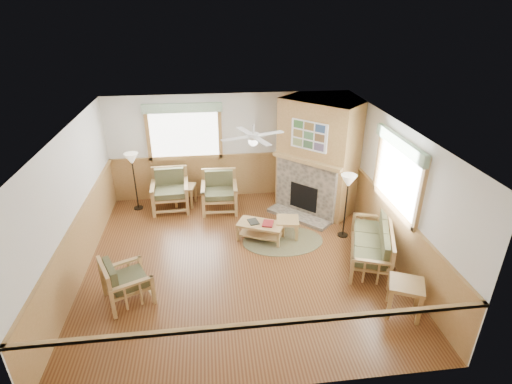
{
  "coord_description": "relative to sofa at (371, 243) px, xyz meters",
  "views": [
    {
      "loc": [
        -0.49,
        -6.63,
        4.72
      ],
      "look_at": [
        0.4,
        0.7,
        1.15
      ],
      "focal_mm": 28.0,
      "sensor_mm": 36.0,
      "label": 1
    }
  ],
  "objects": [
    {
      "name": "ceiling_fan",
      "position": [
        -2.25,
        0.62,
        2.25
      ],
      "size": [
        1.59,
        1.59,
        0.36
      ],
      "primitive_type": null,
      "rotation": [
        0.0,
        0.0,
        0.35
      ],
      "color": "white",
      "rests_on": "ceiling"
    },
    {
      "name": "armchair_back_left",
      "position": [
        -4.07,
        2.71,
        0.08
      ],
      "size": [
        0.91,
        0.91,
        0.98
      ],
      "primitive_type": null,
      "rotation": [
        0.0,
        0.0,
        0.05
      ],
      "color": "tan",
      "rests_on": "floor"
    },
    {
      "name": "window_right",
      "position": [
        0.41,
        0.12,
        2.12
      ],
      "size": [
        0.16,
        1.9,
        1.5
      ],
      "primitive_type": null,
      "color": "white",
      "rests_on": "wall_right"
    },
    {
      "name": "sofa",
      "position": [
        0.0,
        0.0,
        0.0
      ],
      "size": [
        1.92,
        1.3,
        0.82
      ],
      "primitive_type": null,
      "rotation": [
        0.0,
        0.0,
        -1.92
      ],
      "color": "tan",
      "rests_on": "floor"
    },
    {
      "name": "wall_back",
      "position": [
        -2.55,
        3.32,
        0.94
      ],
      "size": [
        6.0,
        0.02,
        2.7
      ],
      "primitive_type": "cube",
      "color": "silver",
      "rests_on": "floor"
    },
    {
      "name": "end_table_sofa",
      "position": [
        -0.0,
        -1.5,
        -0.11
      ],
      "size": [
        0.71,
        0.7,
        0.6
      ],
      "primitive_type": null,
      "rotation": [
        0.0,
        0.0,
        -0.43
      ],
      "color": "tan",
      "rests_on": "floor"
    },
    {
      "name": "wall_right",
      "position": [
        0.45,
        0.32,
        0.94
      ],
      "size": [
        0.02,
        6.0,
        2.7
      ],
      "primitive_type": "cube",
      "color": "silver",
      "rests_on": "floor"
    },
    {
      "name": "ceiling",
      "position": [
        -2.55,
        0.32,
        2.29
      ],
      "size": [
        6.0,
        6.0,
        0.01
      ],
      "primitive_type": "cube",
      "color": "white",
      "rests_on": "floor"
    },
    {
      "name": "floor_lamp_right",
      "position": [
        -0.22,
        0.95,
        0.32
      ],
      "size": [
        0.43,
        0.43,
        1.47
      ],
      "primitive_type": null,
      "rotation": [
        0.0,
        0.0,
        -0.33
      ],
      "color": "black",
      "rests_on": "floor"
    },
    {
      "name": "book_dark",
      "position": [
        -2.2,
        1.11,
        0.01
      ],
      "size": [
        0.25,
        0.31,
        0.03
      ],
      "primitive_type": "cube",
      "rotation": [
        0.0,
        0.0,
        0.21
      ],
      "color": "#262620",
      "rests_on": "coffee_table"
    },
    {
      "name": "braided_rug",
      "position": [
        -1.58,
        0.89,
        -0.4
      ],
      "size": [
        1.79,
        1.79,
        0.01
      ],
      "primitive_type": "cylinder",
      "rotation": [
        0.0,
        0.0,
        0.03
      ],
      "color": "brown",
      "rests_on": "floor"
    },
    {
      "name": "wall_front",
      "position": [
        -2.55,
        -2.68,
        0.94
      ],
      "size": [
        6.0,
        0.02,
        2.7
      ],
      "primitive_type": "cube",
      "color": "silver",
      "rests_on": "floor"
    },
    {
      "name": "end_table_chairs",
      "position": [
        -3.72,
        2.87,
        -0.14
      ],
      "size": [
        0.56,
        0.55,
        0.53
      ],
      "primitive_type": null,
      "rotation": [
        0.0,
        0.0,
        -0.23
      ],
      "color": "tan",
      "rests_on": "floor"
    },
    {
      "name": "footstool",
      "position": [
        -1.45,
        1.09,
        -0.2
      ],
      "size": [
        0.56,
        0.56,
        0.42
      ],
      "primitive_type": null,
      "rotation": [
        0.0,
        0.0,
        -0.18
      ],
      "color": "tan",
      "rests_on": "floor"
    },
    {
      "name": "floor",
      "position": [
        -2.55,
        0.32,
        -0.41
      ],
      "size": [
        6.0,
        6.0,
        0.01
      ],
      "primitive_type": "cube",
      "color": "brown",
      "rests_on": "ground"
    },
    {
      "name": "armchair_back_right",
      "position": [
        -2.87,
        2.51,
        0.06
      ],
      "size": [
        0.87,
        0.87,
        0.95
      ],
      "primitive_type": null,
      "rotation": [
        0.0,
        0.0,
        -0.03
      ],
      "color": "tan",
      "rests_on": "floor"
    },
    {
      "name": "fireplace",
      "position": [
        -0.5,
        2.37,
        0.94
      ],
      "size": [
        3.11,
        3.11,
        2.7
      ],
      "primitive_type": null,
      "rotation": [
        0.0,
        0.0,
        -0.79
      ],
      "color": "#A27742",
      "rests_on": "floor"
    },
    {
      "name": "floor_lamp_left",
      "position": [
        -4.9,
        2.81,
        0.33
      ],
      "size": [
        0.42,
        0.42,
        1.47
      ],
      "primitive_type": null,
      "rotation": [
        0.0,
        0.0,
        0.31
      ],
      "color": "black",
      "rests_on": "floor"
    },
    {
      "name": "book_red",
      "position": [
        -1.9,
        0.99,
        0.01
      ],
      "size": [
        0.3,
        0.35,
        0.03
      ],
      "primitive_type": "cube",
      "rotation": [
        0.0,
        0.0,
        -0.29
      ],
      "color": "maroon",
      "rests_on": "coffee_table"
    },
    {
      "name": "wall_left",
      "position": [
        -5.55,
        0.32,
        0.94
      ],
      "size": [
        0.02,
        6.0,
        2.7
      ],
      "primitive_type": "cube",
      "color": "silver",
      "rests_on": "floor"
    },
    {
      "name": "coffee_table",
      "position": [
        -2.05,
        1.04,
        -0.21
      ],
      "size": [
        1.09,
        0.85,
        0.39
      ],
      "primitive_type": null,
      "rotation": [
        0.0,
        0.0,
        -0.43
      ],
      "color": "tan",
      "rests_on": "floor"
    },
    {
      "name": "armchair_left",
      "position": [
        -4.57,
        -0.62,
        0.0
      ],
      "size": [
        0.97,
        0.97,
        0.82
      ],
      "primitive_type": null,
      "rotation": [
        0.0,
        0.0,
        2.01
      ],
      "color": "tan",
      "rests_on": "floor"
    },
    {
      "name": "window_back",
      "position": [
        -3.65,
        3.28,
        2.12
      ],
      "size": [
        1.9,
        0.16,
        1.5
      ],
      "primitive_type": null,
      "color": "white",
      "rests_on": "wall_back"
    },
    {
      "name": "wainscot",
      "position": [
        -2.55,
        0.32,
        0.14
      ],
      "size": [
        6.0,
        6.0,
        1.1
      ],
      "primitive_type": null,
      "color": "#A27742",
      "rests_on": "floor"
    }
  ]
}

